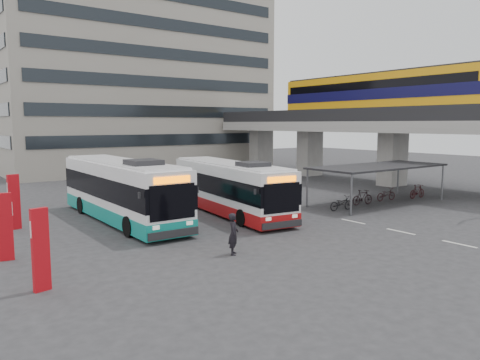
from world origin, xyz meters
TOP-DOWN VIEW (x-y plane):
  - ground at (0.00, 0.00)m, footprint 120.00×120.00m
  - viaduct at (17.00, 10.96)m, footprint 8.00×32.00m
  - bike_shelter at (8.45, 3.00)m, footprint 10.00×4.00m
  - office_block at (6.00, 36.00)m, footprint 30.00×15.00m
  - road_markings at (2.50, -3.00)m, footprint 0.15×7.60m
  - bus_main at (-1.60, 5.91)m, footprint 3.82×11.30m
  - bus_teal at (-7.52, 7.77)m, footprint 2.78×12.05m
  - pedestrian at (-6.53, -1.38)m, footprint 0.71×0.75m
  - sign_totem_south at (-13.88, -1.17)m, footprint 0.58×0.27m
  - sign_totem_mid at (-14.13, 3.20)m, footprint 0.57×0.26m
  - sign_totem_north at (-12.74, 8.90)m, footprint 0.60×0.29m

SIDE VIEW (x-z plane):
  - ground at x=0.00m, z-range 0.00..0.00m
  - road_markings at x=2.50m, z-range 0.00..0.01m
  - pedestrian at x=-6.53m, z-range 0.00..1.72m
  - sign_totem_mid at x=-14.13m, z-range 0.04..2.70m
  - sign_totem_south at x=-13.88m, z-range 0.04..2.73m
  - sign_totem_north at x=-12.74m, z-range 0.04..2.83m
  - bus_main at x=-1.60m, z-range -0.12..3.16m
  - bike_shelter at x=8.45m, z-range 0.37..2.91m
  - bus_teal at x=-7.52m, z-range -0.13..3.42m
  - viaduct at x=17.00m, z-range 1.39..11.07m
  - office_block at x=6.00m, z-range 0.00..25.00m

